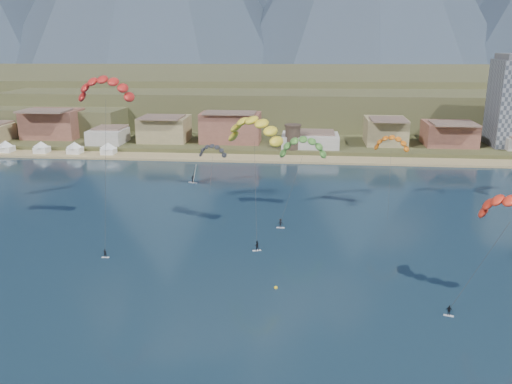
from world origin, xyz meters
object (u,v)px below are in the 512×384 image
kitesurfer_yellow (254,126)px  kitesurfer_red (105,85)px  kitesurfer_green (303,144)px  watchtower (293,137)px  kitesurfer_orange (512,205)px  buoy (276,288)px  windsurfer (194,177)px

kitesurfer_yellow → kitesurfer_red: bearing=-171.3°
kitesurfer_yellow → kitesurfer_green: size_ratio=1.27×
watchtower → kitesurfer_green: 63.25m
kitesurfer_orange → buoy: kitesurfer_orange is taller
watchtower → kitesurfer_yellow: (-5.86, -76.31, 15.79)m
watchtower → kitesurfer_yellow: bearing=-94.4°
kitesurfer_red → kitesurfer_orange: size_ratio=1.76×
kitesurfer_green → buoy: size_ratio=34.16×
kitesurfer_red → kitesurfer_orange: kitesurfer_red is taller
kitesurfer_yellow → buoy: kitesurfer_yellow is taller
windsurfer → buoy: 68.76m
kitesurfer_yellow → kitesurfer_orange: size_ratio=1.34×
kitesurfer_red → buoy: 51.57m
windsurfer → buoy: bearing=-67.0°
watchtower → kitesurfer_green: size_ratio=0.42×
kitesurfer_green → buoy: (-3.60, -41.05, -15.81)m
buoy → kitesurfer_orange: bearing=0.7°
kitesurfer_orange → buoy: bearing=-179.3°
kitesurfer_red → windsurfer: 50.44m
kitesurfer_green → kitesurfer_yellow: bearing=-125.0°
kitesurfer_yellow → kitesurfer_orange: (41.43, -26.72, -7.01)m
kitesurfer_orange → windsurfer: size_ratio=3.94×
kitesurfer_orange → kitesurfer_red: bearing=162.3°
watchtower → kitesurfer_red: bearing=-113.2°
watchtower → windsurfer: watchtower is taller
watchtower → kitesurfer_orange: size_ratio=0.45×
kitesurfer_green → buoy: kitesurfer_green is taller
kitesurfer_orange → kitesurfer_green: size_ratio=0.94×
windsurfer → kitesurfer_red: bearing=-101.2°
kitesurfer_green → windsurfer: kitesurfer_green is taller
windsurfer → buoy: windsurfer is taller
kitesurfer_green → windsurfer: size_ratio=4.17×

